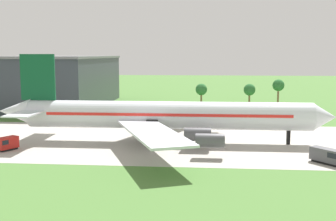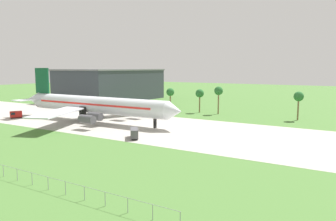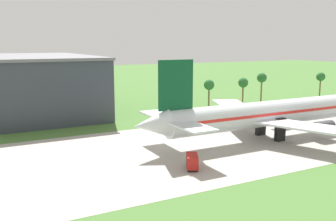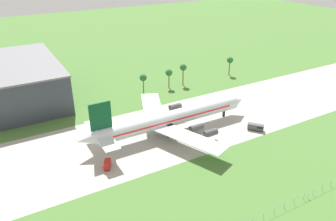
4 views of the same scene
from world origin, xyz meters
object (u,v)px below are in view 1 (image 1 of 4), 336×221
at_px(catering_van, 7,143).
at_px(baggage_tug, 328,156).
at_px(jet_airliner, 162,115).
at_px(terminal_building, 56,81).

bearing_deg(catering_van, baggage_tug, -4.86).
relative_size(jet_airliner, catering_van, 15.86).
bearing_deg(baggage_tug, jet_airliner, 152.74).
height_order(jet_airliner, catering_van, jet_airliner).
bearing_deg(baggage_tug, catering_van, 175.14).
xyz_separation_m(jet_airliner, terminal_building, (-46.74, 63.51, 3.31)).
xyz_separation_m(jet_airliner, catering_van, (-30.09, -10.75, -4.51)).
distance_m(baggage_tug, catering_van, 61.23).
xyz_separation_m(baggage_tug, catering_van, (-61.01, 5.18, -0.00)).
xyz_separation_m(catering_van, terminal_building, (-16.64, 74.26, 7.82)).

